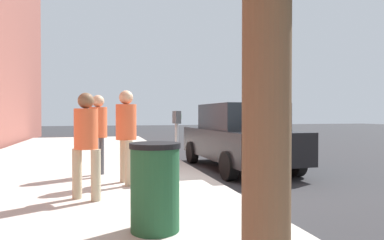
{
  "coord_description": "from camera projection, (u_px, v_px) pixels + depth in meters",
  "views": [
    {
      "loc": [
        -7.08,
        2.26,
        1.48
      ],
      "look_at": [
        0.53,
        0.2,
        1.36
      ],
      "focal_mm": 31.62,
      "sensor_mm": 36.0,
      "label": 1
    }
  ],
  "objects": [
    {
      "name": "ground_plane",
      "position": [
        207.0,
        182.0,
        7.45
      ],
      "size": [
        80.0,
        80.0,
        0.0
      ],
      "primitive_type": "plane",
      "color": "#2B2B2D",
      "rests_on": "ground"
    },
    {
      "name": "sidewalk_slab",
      "position": [
        62.0,
        186.0,
        6.66
      ],
      "size": [
        28.0,
        6.0,
        0.15
      ],
      "primitive_type": "cube",
      "color": "#B7B2A8",
      "rests_on": "ground_plane"
    },
    {
      "name": "parking_meter",
      "position": [
        177.0,
        130.0,
        7.02
      ],
      "size": [
        0.36,
        0.12,
        1.41
      ],
      "color": "gray",
      "rests_on": "sidewalk_slab"
    },
    {
      "name": "pedestrian_at_meter",
      "position": [
        126.0,
        129.0,
        6.48
      ],
      "size": [
        0.54,
        0.39,
        1.8
      ],
      "rotation": [
        0.0,
        0.0,
        -1.39
      ],
      "color": "tan",
      "rests_on": "sidewalk_slab"
    },
    {
      "name": "pedestrian_bystander",
      "position": [
        86.0,
        138.0,
        5.28
      ],
      "size": [
        0.37,
        0.44,
        1.68
      ],
      "rotation": [
        0.0,
        0.0,
        -0.66
      ],
      "color": "tan",
      "rests_on": "sidewalk_slab"
    },
    {
      "name": "parking_officer",
      "position": [
        98.0,
        128.0,
        7.33
      ],
      "size": [
        0.52,
        0.38,
        1.76
      ],
      "rotation": [
        0.0,
        0.0,
        -1.86
      ],
      "color": "#47474C",
      "rests_on": "sidewalk_slab"
    },
    {
      "name": "parked_sedan_near",
      "position": [
        239.0,
        136.0,
        9.16
      ],
      "size": [
        4.45,
        2.06,
        1.77
      ],
      "color": "black",
      "rests_on": "ground_plane"
    },
    {
      "name": "trash_bin",
      "position": [
        155.0,
        187.0,
        3.88
      ],
      "size": [
        0.59,
        0.59,
        1.01
      ],
      "color": "#1E4C2D",
      "rests_on": "sidewalk_slab"
    }
  ]
}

